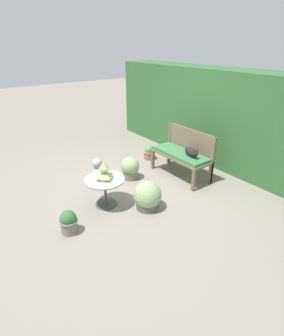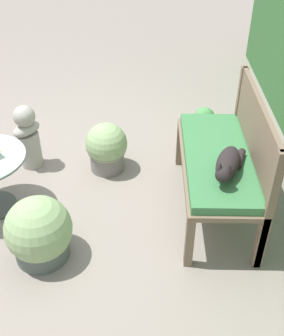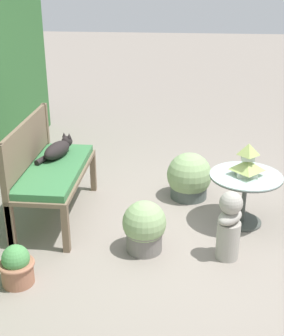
{
  "view_description": "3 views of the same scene",
  "coord_description": "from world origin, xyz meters",
  "px_view_note": "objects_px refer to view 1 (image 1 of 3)",
  "views": [
    {
      "loc": [
        3.86,
        -2.59,
        2.66
      ],
      "look_at": [
        0.25,
        0.1,
        0.48
      ],
      "focal_mm": 28.0,
      "sensor_mm": 36.0,
      "label": 1
    },
    {
      "loc": [
        2.96,
        0.59,
        2.41
      ],
      "look_at": [
        0.45,
        0.55,
        0.56
      ],
      "focal_mm": 45.0,
      "sensor_mm": 36.0,
      "label": 2
    },
    {
      "loc": [
        -3.88,
        -0.12,
        2.35
      ],
      "look_at": [
        0.29,
        0.28,
        0.55
      ],
      "focal_mm": 50.0,
      "sensor_mm": 36.0,
      "label": 3
    }
  ],
  "objects_px": {
    "garden_bust": "(98,173)",
    "potted_plant_patio_mid": "(148,197)",
    "pagoda_birdhouse": "(104,172)",
    "potted_plant_hedge_corner": "(69,222)",
    "potted_plant_path_edge": "(149,153)",
    "patio_table": "(105,185)",
    "potted_plant_table_far": "(130,168)",
    "garden_bench": "(181,156)",
    "cat": "(191,152)"
  },
  "relations": [
    {
      "from": "potted_plant_table_far",
      "to": "potted_plant_hedge_corner",
      "type": "xyz_separation_m",
      "value": [
        0.91,
        -1.76,
        -0.04
      ]
    },
    {
      "from": "garden_bench",
      "to": "garden_bust",
      "type": "relative_size",
      "value": 2.09
    },
    {
      "from": "garden_bench",
      "to": "potted_plant_hedge_corner",
      "type": "bearing_deg",
      "value": -82.19
    },
    {
      "from": "patio_table",
      "to": "potted_plant_table_far",
      "type": "relative_size",
      "value": 1.47
    },
    {
      "from": "cat",
      "to": "garden_bust",
      "type": "distance_m",
      "value": 1.92
    },
    {
      "from": "patio_table",
      "to": "pagoda_birdhouse",
      "type": "height_order",
      "value": "pagoda_birdhouse"
    },
    {
      "from": "garden_bench",
      "to": "potted_plant_hedge_corner",
      "type": "height_order",
      "value": "garden_bench"
    },
    {
      "from": "cat",
      "to": "potted_plant_hedge_corner",
      "type": "height_order",
      "value": "cat"
    },
    {
      "from": "potted_plant_table_far",
      "to": "potted_plant_path_edge",
      "type": "height_order",
      "value": "potted_plant_table_far"
    },
    {
      "from": "potted_plant_hedge_corner",
      "to": "potted_plant_path_edge",
      "type": "height_order",
      "value": "potted_plant_hedge_corner"
    },
    {
      "from": "garden_bench",
      "to": "potted_plant_table_far",
      "type": "bearing_deg",
      "value": -120.03
    },
    {
      "from": "patio_table",
      "to": "pagoda_birdhouse",
      "type": "bearing_deg",
      "value": 0.0
    },
    {
      "from": "patio_table",
      "to": "pagoda_birdhouse",
      "type": "relative_size",
      "value": 2.17
    },
    {
      "from": "garden_bench",
      "to": "pagoda_birdhouse",
      "type": "bearing_deg",
      "value": -88.8
    },
    {
      "from": "pagoda_birdhouse",
      "to": "potted_plant_hedge_corner",
      "type": "height_order",
      "value": "pagoda_birdhouse"
    },
    {
      "from": "cat",
      "to": "pagoda_birdhouse",
      "type": "relative_size",
      "value": 1.49
    },
    {
      "from": "potted_plant_path_edge",
      "to": "potted_plant_patio_mid",
      "type": "bearing_deg",
      "value": -38.92
    },
    {
      "from": "potted_plant_path_edge",
      "to": "garden_bench",
      "type": "bearing_deg",
      "value": -1.66
    },
    {
      "from": "garden_bust",
      "to": "potted_plant_patio_mid",
      "type": "distance_m",
      "value": 1.21
    },
    {
      "from": "potted_plant_patio_mid",
      "to": "garden_bust",
      "type": "bearing_deg",
      "value": -163.47
    },
    {
      "from": "potted_plant_table_far",
      "to": "potted_plant_path_edge",
      "type": "distance_m",
      "value": 1.13
    },
    {
      "from": "pagoda_birdhouse",
      "to": "potted_plant_path_edge",
      "type": "xyz_separation_m",
      "value": [
        -1.16,
        1.9,
        -0.49
      ]
    },
    {
      "from": "potted_plant_hedge_corner",
      "to": "patio_table",
      "type": "bearing_deg",
      "value": 111.74
    },
    {
      "from": "garden_bench",
      "to": "patio_table",
      "type": "height_order",
      "value": "garden_bench"
    },
    {
      "from": "cat",
      "to": "garden_bust",
      "type": "relative_size",
      "value": 0.76
    },
    {
      "from": "garden_bench",
      "to": "patio_table",
      "type": "relative_size",
      "value": 1.9
    },
    {
      "from": "potted_plant_table_far",
      "to": "potted_plant_patio_mid",
      "type": "distance_m",
      "value": 1.17
    },
    {
      "from": "potted_plant_table_far",
      "to": "potted_plant_hedge_corner",
      "type": "distance_m",
      "value": 1.98
    },
    {
      "from": "garden_bench",
      "to": "patio_table",
      "type": "bearing_deg",
      "value": -88.8
    },
    {
      "from": "potted_plant_path_edge",
      "to": "patio_table",
      "type": "bearing_deg",
      "value": -58.54
    },
    {
      "from": "cat",
      "to": "potted_plant_patio_mid",
      "type": "bearing_deg",
      "value": -58.71
    },
    {
      "from": "potted_plant_path_edge",
      "to": "potted_plant_table_far",
      "type": "bearing_deg",
      "value": -59.11
    },
    {
      "from": "garden_bench",
      "to": "potted_plant_patio_mid",
      "type": "relative_size",
      "value": 2.59
    },
    {
      "from": "garden_bust",
      "to": "potted_plant_table_far",
      "type": "height_order",
      "value": "garden_bust"
    },
    {
      "from": "garden_bust",
      "to": "potted_plant_patio_mid",
      "type": "bearing_deg",
      "value": 53.14
    },
    {
      "from": "potted_plant_patio_mid",
      "to": "pagoda_birdhouse",
      "type": "bearing_deg",
      "value": -134.5
    },
    {
      "from": "pagoda_birdhouse",
      "to": "potted_plant_patio_mid",
      "type": "height_order",
      "value": "pagoda_birdhouse"
    },
    {
      "from": "cat",
      "to": "potted_plant_path_edge",
      "type": "height_order",
      "value": "cat"
    },
    {
      "from": "cat",
      "to": "potted_plant_path_edge",
      "type": "xyz_separation_m",
      "value": [
        -1.38,
        0.0,
        -0.47
      ]
    },
    {
      "from": "garden_bench",
      "to": "garden_bust",
      "type": "distance_m",
      "value": 1.78
    },
    {
      "from": "cat",
      "to": "potted_plant_path_edge",
      "type": "distance_m",
      "value": 1.45
    },
    {
      "from": "patio_table",
      "to": "garden_bust",
      "type": "relative_size",
      "value": 1.1
    },
    {
      "from": "potted_plant_hedge_corner",
      "to": "potted_plant_patio_mid",
      "type": "bearing_deg",
      "value": 81.85
    },
    {
      "from": "potted_plant_table_far",
      "to": "potted_plant_hedge_corner",
      "type": "relative_size",
      "value": 1.23
    },
    {
      "from": "patio_table",
      "to": "potted_plant_hedge_corner",
      "type": "xyz_separation_m",
      "value": [
        0.33,
        -0.83,
        -0.22
      ]
    },
    {
      "from": "patio_table",
      "to": "potted_plant_path_edge",
      "type": "height_order",
      "value": "patio_table"
    },
    {
      "from": "garden_bust",
      "to": "patio_table",
      "type": "bearing_deg",
      "value": 19.47
    },
    {
      "from": "potted_plant_table_far",
      "to": "potted_plant_path_edge",
      "type": "relative_size",
      "value": 1.38
    },
    {
      "from": "pagoda_birdhouse",
      "to": "potted_plant_hedge_corner",
      "type": "xyz_separation_m",
      "value": [
        0.33,
        -0.83,
        -0.47
      ]
    },
    {
      "from": "cat",
      "to": "garden_bench",
      "type": "bearing_deg",
      "value": -154.95
    }
  ]
}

